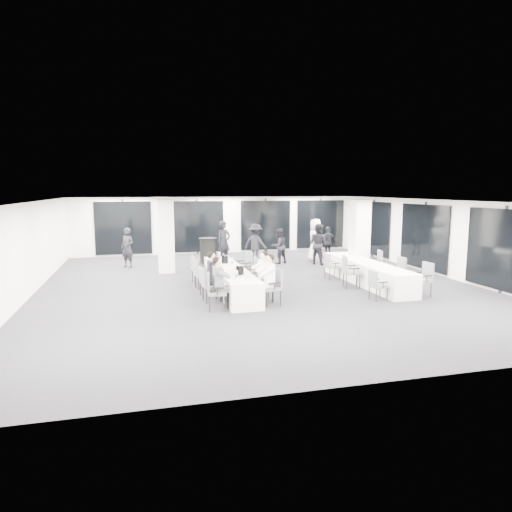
% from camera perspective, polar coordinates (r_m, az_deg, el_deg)
% --- Properties ---
extents(room, '(14.04, 16.04, 2.84)m').
position_cam_1_polar(room, '(16.36, 2.23, 2.04)').
color(room, '#232227').
rests_on(room, ground).
extents(column_left, '(0.60, 0.60, 2.80)m').
position_cam_1_polar(column_left, '(17.78, -11.22, 2.44)').
color(column_left, white).
rests_on(column_left, floor).
extents(column_right, '(0.60, 0.60, 2.80)m').
position_cam_1_polar(column_right, '(17.49, 12.80, 2.30)').
color(column_right, white).
rests_on(column_right, floor).
extents(banquet_table_main, '(0.90, 5.00, 0.75)m').
position_cam_1_polar(banquet_table_main, '(14.30, -3.29, -3.00)').
color(banquet_table_main, white).
rests_on(banquet_table_main, floor).
extents(banquet_table_side, '(0.90, 5.00, 0.75)m').
position_cam_1_polar(banquet_table_side, '(15.89, 13.65, -2.07)').
color(banquet_table_side, white).
rests_on(banquet_table_side, floor).
extents(cocktail_table, '(0.80, 0.80, 1.11)m').
position_cam_1_polar(cocktail_table, '(19.69, -6.01, 0.67)').
color(cocktail_table, black).
rests_on(cocktail_table, floor).
extents(chair_main_left_near, '(0.57, 0.62, 1.00)m').
position_cam_1_polar(chair_main_left_near, '(12.13, -5.29, -4.15)').
color(chair_main_left_near, '#4E5055').
rests_on(chair_main_left_near, floor).
extents(chair_main_left_second, '(0.54, 0.58, 0.97)m').
position_cam_1_polar(chair_main_left_second, '(13.06, -5.95, -3.34)').
color(chair_main_left_second, '#4E5055').
rests_on(chair_main_left_second, floor).
extents(chair_main_left_mid, '(0.48, 0.52, 0.88)m').
position_cam_1_polar(chair_main_left_mid, '(13.76, -6.36, -2.94)').
color(chair_main_left_mid, '#4E5055').
rests_on(chair_main_left_mid, floor).
extents(chair_main_left_fourth, '(0.54, 0.58, 0.96)m').
position_cam_1_polar(chair_main_left_fourth, '(14.80, -6.98, -1.98)').
color(chair_main_left_fourth, '#4E5055').
rests_on(chair_main_left_fourth, floor).
extents(chair_main_left_far, '(0.52, 0.57, 0.95)m').
position_cam_1_polar(chair_main_left_far, '(15.71, -7.42, -1.41)').
color(chair_main_left_far, '#4E5055').
rests_on(chair_main_left_far, floor).
extents(chair_main_right_near, '(0.61, 0.64, 1.02)m').
position_cam_1_polar(chair_main_right_near, '(12.65, 2.12, -3.55)').
color(chair_main_right_near, '#4E5055').
rests_on(chair_main_right_near, floor).
extents(chair_main_right_second, '(0.48, 0.54, 0.94)m').
position_cam_1_polar(chair_main_right_second, '(13.22, 1.35, -3.22)').
color(chair_main_right_second, '#4E5055').
rests_on(chair_main_right_second, floor).
extents(chair_main_right_mid, '(0.46, 0.51, 0.86)m').
position_cam_1_polar(chair_main_right_mid, '(14.22, 0.17, -2.57)').
color(chair_main_right_mid, '#4E5055').
rests_on(chair_main_right_mid, floor).
extents(chair_main_right_fourth, '(0.52, 0.57, 0.97)m').
position_cam_1_polar(chair_main_right_fourth, '(14.96, -0.56, -1.78)').
color(chair_main_right_fourth, '#4E5055').
rests_on(chair_main_right_fourth, floor).
extents(chair_main_right_far, '(0.63, 0.66, 1.04)m').
position_cam_1_polar(chair_main_right_far, '(15.88, -1.38, -1.03)').
color(chair_main_right_far, '#4E5055').
rests_on(chair_main_right_far, floor).
extents(chair_side_left_near, '(0.47, 0.51, 0.86)m').
position_cam_1_polar(chair_side_left_near, '(13.64, 14.81, -3.33)').
color(chair_side_left_near, '#4E5055').
rests_on(chair_side_left_near, floor).
extents(chair_side_left_mid, '(0.63, 0.66, 1.04)m').
position_cam_1_polar(chair_side_left_mid, '(15.14, 11.56, -1.68)').
color(chair_side_left_mid, '#4E5055').
rests_on(chair_side_left_mid, floor).
extents(chair_side_left_far, '(0.49, 0.54, 0.90)m').
position_cam_1_polar(chair_side_left_far, '(16.52, 9.27, -1.05)').
color(chair_side_left_far, '#4E5055').
rests_on(chair_side_left_far, floor).
extents(chair_side_right_near, '(0.53, 0.58, 1.01)m').
position_cam_1_polar(chair_side_right_near, '(14.64, 20.21, -2.45)').
color(chair_side_right_near, '#4E5055').
rests_on(chair_side_right_near, floor).
extents(chair_side_right_mid, '(0.51, 0.56, 0.96)m').
position_cam_1_polar(chair_side_right_mid, '(15.80, 17.30, -1.64)').
color(chair_side_right_mid, '#4E5055').
rests_on(chair_side_right_mid, floor).
extents(chair_side_right_far, '(0.61, 0.64, 1.00)m').
position_cam_1_polar(chair_side_right_far, '(17.03, 14.74, -0.74)').
color(chair_side_right_far, '#4E5055').
rests_on(chair_side_right_far, floor).
extents(seated_guest_a, '(0.50, 0.38, 1.44)m').
position_cam_1_polar(seated_guest_a, '(12.10, -4.50, -3.00)').
color(seated_guest_a, '#505357').
rests_on(seated_guest_a, floor).
extents(seated_guest_b, '(0.50, 0.38, 1.44)m').
position_cam_1_polar(seated_guest_b, '(13.04, -5.25, -2.17)').
color(seated_guest_b, black).
rests_on(seated_guest_b, floor).
extents(seated_guest_c, '(0.50, 0.38, 1.44)m').
position_cam_1_polar(seated_guest_c, '(12.54, 1.40, -2.57)').
color(seated_guest_c, white).
rests_on(seated_guest_c, floor).
extents(seated_guest_d, '(0.50, 0.38, 1.44)m').
position_cam_1_polar(seated_guest_d, '(13.12, 0.66, -2.07)').
color(seated_guest_d, white).
rests_on(seated_guest_d, floor).
extents(standing_guest_a, '(0.95, 0.89, 2.08)m').
position_cam_1_polar(standing_guest_a, '(19.64, -4.06, 2.08)').
color(standing_guest_a, black).
rests_on(standing_guest_a, floor).
extents(standing_guest_b, '(0.97, 0.80, 1.73)m').
position_cam_1_polar(standing_guest_b, '(19.53, 2.87, 1.54)').
color(standing_guest_b, black).
rests_on(standing_guest_b, floor).
extents(standing_guest_c, '(1.35, 1.31, 1.93)m').
position_cam_1_polar(standing_guest_c, '(19.64, -0.03, 1.89)').
color(standing_guest_c, black).
rests_on(standing_guest_c, floor).
extents(standing_guest_d, '(1.11, 0.80, 1.69)m').
position_cam_1_polar(standing_guest_d, '(21.17, 8.99, 1.93)').
color(standing_guest_d, black).
rests_on(standing_guest_d, floor).
extents(standing_guest_e, '(0.69, 1.06, 2.13)m').
position_cam_1_polar(standing_guest_e, '(20.37, 7.41, 2.33)').
color(standing_guest_e, white).
rests_on(standing_guest_e, floor).
extents(standing_guest_g, '(0.87, 0.85, 1.85)m').
position_cam_1_polar(standing_guest_g, '(19.25, -15.79, 1.31)').
color(standing_guest_g, black).
rests_on(standing_guest_g, floor).
extents(standing_guest_h, '(1.03, 1.11, 1.97)m').
position_cam_1_polar(standing_guest_h, '(19.55, 7.76, 1.83)').
color(standing_guest_h, black).
rests_on(standing_guest_h, floor).
extents(ice_bucket_near, '(0.23, 0.23, 0.27)m').
position_cam_1_polar(ice_bucket_near, '(13.16, -2.04, -1.74)').
color(ice_bucket_near, black).
rests_on(ice_bucket_near, banquet_table_main).
extents(ice_bucket_far, '(0.23, 0.23, 0.26)m').
position_cam_1_polar(ice_bucket_far, '(15.15, -3.92, -0.42)').
color(ice_bucket_far, black).
rests_on(ice_bucket_far, banquet_table_main).
extents(water_bottle_a, '(0.08, 0.08, 0.24)m').
position_cam_1_polar(water_bottle_a, '(12.48, -2.46, -2.36)').
color(water_bottle_a, silver).
rests_on(water_bottle_a, banquet_table_main).
extents(water_bottle_b, '(0.07, 0.07, 0.23)m').
position_cam_1_polar(water_bottle_b, '(14.78, -3.00, -0.68)').
color(water_bottle_b, silver).
rests_on(water_bottle_b, banquet_table_main).
extents(water_bottle_c, '(0.08, 0.08, 0.24)m').
position_cam_1_polar(water_bottle_c, '(16.09, -4.61, 0.06)').
color(water_bottle_c, silver).
rests_on(water_bottle_c, banquet_table_main).
extents(plate_a, '(0.22, 0.22, 0.03)m').
position_cam_1_polar(plate_a, '(12.89, -2.11, -2.51)').
color(plate_a, white).
rests_on(plate_a, banquet_table_main).
extents(plate_b, '(0.22, 0.22, 0.03)m').
position_cam_1_polar(plate_b, '(12.64, -0.97, -2.71)').
color(plate_b, white).
rests_on(plate_b, banquet_table_main).
extents(plate_c, '(0.19, 0.19, 0.03)m').
position_cam_1_polar(plate_c, '(13.96, -2.48, -1.66)').
color(plate_c, white).
rests_on(plate_c, banquet_table_main).
extents(wine_glass, '(0.07, 0.07, 0.18)m').
position_cam_1_polar(wine_glass, '(12.18, -0.73, -2.55)').
color(wine_glass, silver).
rests_on(wine_glass, banquet_table_main).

